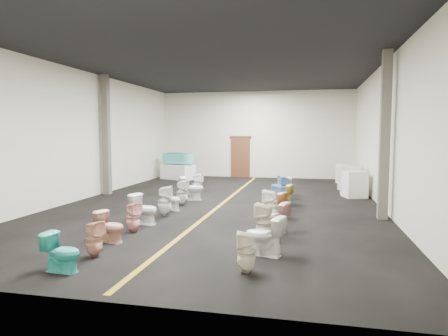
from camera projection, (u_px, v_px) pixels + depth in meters
The scene contains 37 objects.
floor at pixel (223, 203), 13.29m from camera, with size 16.00×16.00×0.00m, color black.
ceiling at pixel (223, 66), 12.90m from camera, with size 16.00×16.00×0.00m, color black.
wall_back at pixel (256, 135), 20.89m from camera, with size 10.00×10.00×0.00m, color beige.
wall_front at pixel (95, 138), 5.31m from camera, with size 10.00×10.00×0.00m, color beige.
wall_left at pixel (86, 135), 14.16m from camera, with size 16.00×16.00×0.00m, color beige.
wall_right at pixel (385, 136), 12.04m from camera, with size 16.00×16.00×0.00m, color beige.
aisle_stripe at pixel (223, 203), 13.29m from camera, with size 0.12×15.60×0.01m, color olive.
back_door at pixel (240, 157), 21.10m from camera, with size 1.00×0.10×2.10m, color #562D19.
door_frame at pixel (241, 137), 21.02m from camera, with size 1.15×0.08×0.10m, color #331C11.
column_left at pixel (106, 135), 15.08m from camera, with size 0.25×0.25×4.50m, color #59544C.
column_right at pixel (385, 136), 10.63m from camera, with size 0.25×0.25×4.50m, color #59544C.
display_table at pixel (178, 172), 20.16m from camera, with size 1.69×0.85×0.75m, color white.
bathtub at pixel (178, 158), 20.10m from camera, with size 1.77×1.11×0.55m.
appliance_crate_a at pixel (354, 184), 14.46m from camera, with size 0.74×0.74×0.95m, color silver.
appliance_crate_b at pixel (352, 180), 15.41m from camera, with size 0.76×0.76×1.05m, color beige.
appliance_crate_c at pixel (349, 179), 16.54m from camera, with size 0.77×0.77×0.87m, color silver.
appliance_crate_d at pixel (345, 174), 18.44m from camera, with size 0.62×0.62×0.89m, color silver.
toilet_left_0 at pixel (62, 252), 6.67m from camera, with size 0.37×0.65×0.66m, color teal.
toilet_left_1 at pixel (94, 239), 7.47m from camera, with size 0.31×0.31×0.68m, color tan.
toilet_left_2 at pixel (110, 227), 8.50m from camera, with size 0.37×0.65×0.66m, color tan.
toilet_left_3 at pixel (133, 217), 9.33m from camera, with size 0.32×0.33×0.71m, color pink.
toilet_left_4 at pixel (144, 209), 10.20m from camera, with size 0.43×0.75×0.76m, color white.
toilet_left_5 at pixel (165, 201), 11.15m from camera, with size 0.38×0.39×0.85m, color silver.
toilet_left_6 at pixel (172, 199), 12.04m from camera, with size 0.37×0.65×0.66m, color white.
toilet_left_7 at pixel (182, 193), 12.87m from camera, with size 0.37×0.37×0.82m, color silver.
toilet_left_8 at pixel (192, 188), 13.84m from camera, with size 0.46×0.81×0.83m, color white.
toilet_left_9 at pixel (197, 185), 14.78m from camera, with size 0.38×0.39×0.84m, color white.
toilet_right_0 at pixel (246, 252), 6.62m from camera, with size 0.31×0.32×0.70m, color beige.
toilet_right_1 at pixel (264, 236), 7.56m from camera, with size 0.43×0.75×0.77m, color white.
toilet_right_2 at pixel (265, 223), 8.45m from camera, with size 0.38×0.39×0.84m, color beige.
toilet_right_3 at pixel (273, 217), 9.31m from camera, with size 0.41×0.72×0.73m, color #D7A09A.
toilet_right_4 at pixel (271, 206), 10.35m from camera, with size 0.39×0.39×0.86m, color white.
toilet_right_5 at pixel (273, 204), 11.14m from camera, with size 0.39×0.68×0.70m, color #EC9249.
toilet_right_6 at pixel (279, 197), 12.05m from camera, with size 0.35×0.36×0.78m, color #67A1CB.
toilet_right_7 at pixel (282, 195), 12.89m from camera, with size 0.38×0.67×0.68m, color gold.
toilet_right_8 at pixel (284, 188), 13.86m from camera, with size 0.38×0.39×0.85m, color #71A0CE.
toilet_right_9 at pixel (282, 187), 14.74m from camera, with size 0.39×0.69×0.71m, color white.
Camera 1 is at (2.82, -12.84, 2.32)m, focal length 32.00 mm.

